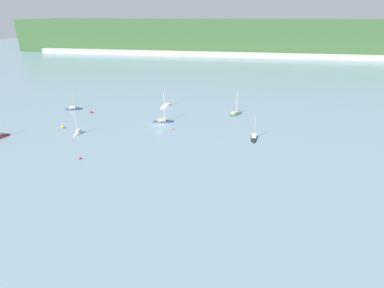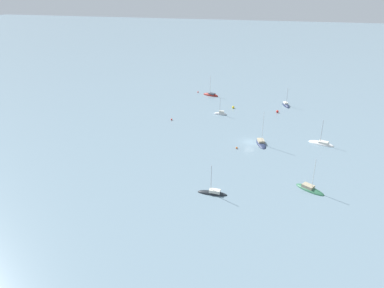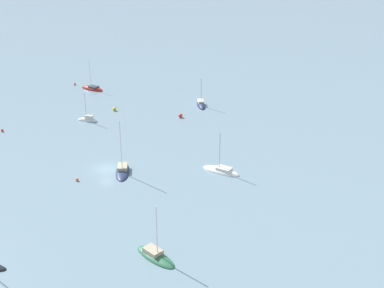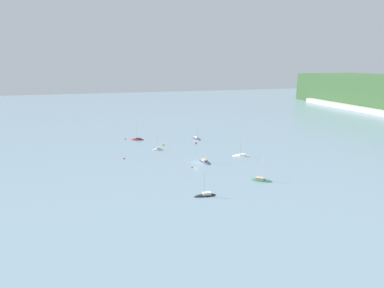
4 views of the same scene
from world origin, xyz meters
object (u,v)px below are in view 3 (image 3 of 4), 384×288
at_px(mooring_buoy_0, 181,116).
at_px(mooring_buoy_4, 114,109).
at_px(sailboat_4, 155,256).
at_px(mooring_buoy_1, 77,180).
at_px(sailboat_5, 88,120).
at_px(sailboat_3, 221,171).
at_px(sailboat_0, 201,105).
at_px(sailboat_6, 92,89).
at_px(mooring_buoy_3, 2,130).
at_px(sailboat_1, 123,171).
at_px(mooring_buoy_2, 75,84).

distance_m(mooring_buoy_0, mooring_buoy_4, 15.59).
xyz_separation_m(sailboat_4, mooring_buoy_1, (-18.22, -18.23, 0.14)).
bearing_deg(sailboat_5, sailboat_3, 151.03).
bearing_deg(sailboat_0, sailboat_3, -1.91).
height_order(sailboat_5, mooring_buoy_0, sailboat_5).
xyz_separation_m(sailboat_3, mooring_buoy_4, (-25.50, -27.86, 0.36)).
height_order(sailboat_6, mooring_buoy_1, sailboat_6).
bearing_deg(sailboat_5, sailboat_0, -146.17).
bearing_deg(sailboat_3, sailboat_0, -53.66).
relative_size(sailboat_0, sailboat_5, 1.08).
distance_m(sailboat_0, sailboat_4, 58.85).
relative_size(sailboat_5, mooring_buoy_3, 12.28).
bearing_deg(sailboat_4, sailboat_1, 151.52).
xyz_separation_m(sailboat_5, mooring_buoy_2, (-23.34, -12.45, 0.12)).
bearing_deg(sailboat_3, mooring_buoy_1, 39.22).
xyz_separation_m(sailboat_0, mooring_buoy_4, (7.03, -18.56, 0.33)).
xyz_separation_m(sailboat_0, sailboat_5, (14.13, -22.17, 0.05)).
bearing_deg(sailboat_1, sailboat_4, 12.56).
bearing_deg(mooring_buoy_1, sailboat_0, 160.91).
xyz_separation_m(mooring_buoy_3, mooring_buoy_4, (-15.98, 18.70, 0.15)).
xyz_separation_m(sailboat_3, sailboat_4, (26.17, -5.09, 0.05)).
distance_m(sailboat_5, sailboat_6, 21.79).
distance_m(sailboat_0, mooring_buoy_4, 19.85).
relative_size(sailboat_3, sailboat_6, 0.94).
height_order(sailboat_1, sailboat_6, sailboat_1).
relative_size(sailboat_4, mooring_buoy_2, 16.01).
height_order(sailboat_3, mooring_buoy_0, sailboat_3).
height_order(sailboat_4, sailboat_5, sailboat_4).
height_order(mooring_buoy_2, mooring_buoy_4, mooring_buoy_4).
height_order(sailboat_4, mooring_buoy_0, sailboat_4).
relative_size(sailboat_4, mooring_buoy_0, 9.58).
xyz_separation_m(sailboat_0, sailboat_3, (32.53, 9.30, -0.03)).
bearing_deg(mooring_buoy_3, sailboat_5, 120.50).
relative_size(sailboat_1, sailboat_4, 1.21).
distance_m(sailboat_3, sailboat_6, 54.69).
relative_size(sailboat_3, sailboat_5, 1.15).
bearing_deg(sailboat_1, mooring_buoy_0, 156.12).
xyz_separation_m(sailboat_4, sailboat_5, (-44.57, -26.39, 0.03)).
bearing_deg(mooring_buoy_4, mooring_buoy_2, -135.31).
xyz_separation_m(sailboat_5, mooring_buoy_0, (-5.70, 19.14, 0.29)).
relative_size(sailboat_3, mooring_buoy_4, 9.24).
height_order(sailboat_1, sailboat_4, sailboat_1).
relative_size(sailboat_5, mooring_buoy_4, 8.04).
bearing_deg(sailboat_0, mooring_buoy_0, -37.68).
distance_m(sailboat_1, mooring_buoy_0, 27.83).
xyz_separation_m(sailboat_3, mooring_buoy_2, (-41.74, -43.93, 0.19)).
relative_size(mooring_buoy_0, mooring_buoy_4, 1.03).
bearing_deg(sailboat_5, mooring_buoy_3, 31.84).
relative_size(mooring_buoy_0, mooring_buoy_1, 1.69).
bearing_deg(sailboat_6, mooring_buoy_0, 170.95).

